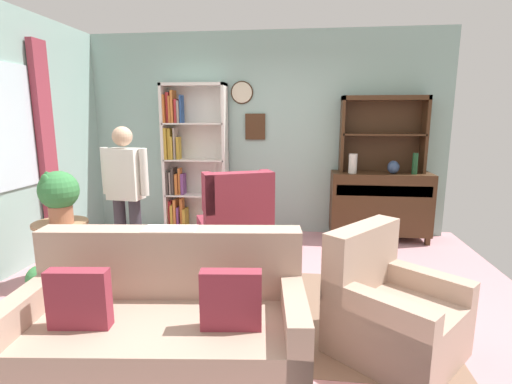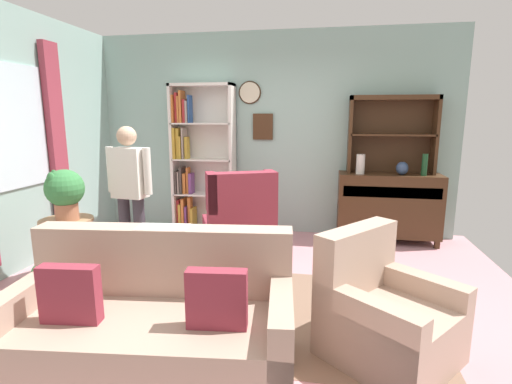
% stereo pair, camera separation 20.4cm
% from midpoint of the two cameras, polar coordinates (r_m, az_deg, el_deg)
% --- Properties ---
extents(ground_plane, '(5.40, 4.60, 0.02)m').
position_cam_midpoint_polar(ground_plane, '(3.80, -3.51, -14.92)').
color(ground_plane, '#C68C93').
extents(wall_back, '(5.00, 0.09, 2.80)m').
position_cam_midpoint_polar(wall_back, '(5.53, 0.26, 8.52)').
color(wall_back, '#93B7AD').
rests_on(wall_back, ground_plane).
extents(area_rug, '(2.92, 1.70, 0.01)m').
position_cam_midpoint_polar(area_rug, '(3.50, -1.06, -17.05)').
color(area_rug, '#846651').
rests_on(area_rug, ground_plane).
extents(bookshelf, '(0.90, 0.30, 2.10)m').
position_cam_midpoint_polar(bookshelf, '(5.60, -10.86, 4.45)').
color(bookshelf, silver).
rests_on(bookshelf, ground_plane).
extents(sideboard, '(1.30, 0.45, 0.92)m').
position_cam_midpoint_polar(sideboard, '(5.43, 16.80, -1.55)').
color(sideboard, '#422816').
rests_on(sideboard, ground_plane).
extents(sideboard_hutch, '(1.10, 0.26, 1.00)m').
position_cam_midpoint_polar(sideboard_hutch, '(5.41, 17.23, 9.62)').
color(sideboard_hutch, '#422816').
rests_on(sideboard_hutch, sideboard).
extents(vase_tall, '(0.11, 0.11, 0.26)m').
position_cam_midpoint_polar(vase_tall, '(5.20, 13.04, 4.13)').
color(vase_tall, beige).
rests_on(vase_tall, sideboard).
extents(vase_round, '(0.15, 0.15, 0.17)m').
position_cam_midpoint_polar(vase_round, '(5.30, 18.61, 3.49)').
color(vase_round, '#33476B').
rests_on(vase_round, sideboard).
extents(bottle_wine, '(0.07, 0.07, 0.28)m').
position_cam_midpoint_polar(bottle_wine, '(5.33, 21.43, 3.92)').
color(bottle_wine, '#194223').
rests_on(bottle_wine, sideboard).
extents(couch_floral, '(1.88, 1.04, 0.90)m').
position_cam_midpoint_polar(couch_floral, '(2.73, -15.60, -18.81)').
color(couch_floral, tan).
rests_on(couch_floral, ground_plane).
extents(armchair_floral, '(1.08, 1.08, 0.88)m').
position_cam_midpoint_polar(armchair_floral, '(2.98, 17.42, -16.74)').
color(armchair_floral, tan).
rests_on(armchair_floral, ground_plane).
extents(wingback_chair, '(1.03, 1.04, 1.05)m').
position_cam_midpoint_polar(wingback_chair, '(4.59, -4.38, -5.00)').
color(wingback_chair, maroon).
rests_on(wingback_chair, ground_plane).
extents(plant_stand, '(0.52, 0.52, 0.63)m').
position_cam_midpoint_polar(plant_stand, '(4.39, -27.92, -6.98)').
color(plant_stand, '#A87F56').
rests_on(plant_stand, ground_plane).
extents(potted_plant_large, '(0.37, 0.37, 0.52)m').
position_cam_midpoint_polar(potted_plant_large, '(4.20, -28.44, -0.17)').
color(potted_plant_large, '#AD6B4C').
rests_on(potted_plant_large, plant_stand).
extents(potted_plant_small, '(0.24, 0.24, 0.33)m').
position_cam_midpoint_polar(potted_plant_small, '(4.17, -30.51, -11.12)').
color(potted_plant_small, gray).
rests_on(potted_plant_small, ground_plane).
extents(person_reading, '(0.53, 0.24, 1.56)m').
position_cam_midpoint_polar(person_reading, '(4.21, -20.02, 0.20)').
color(person_reading, '#38333D').
rests_on(person_reading, ground_plane).
extents(coffee_table, '(0.80, 0.50, 0.42)m').
position_cam_midpoint_polar(coffee_table, '(3.55, -9.38, -10.60)').
color(coffee_table, '#422816').
rests_on(coffee_table, ground_plane).
extents(book_stack, '(0.20, 0.15, 0.08)m').
position_cam_midpoint_polar(book_stack, '(3.61, -10.83, -8.52)').
color(book_stack, '#3F3833').
rests_on(book_stack, coffee_table).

